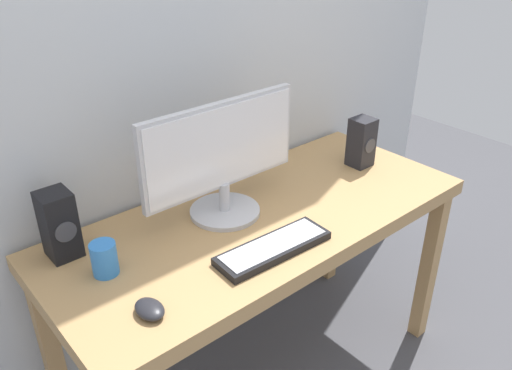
# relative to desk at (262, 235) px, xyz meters

# --- Properties ---
(desk) EXTENTS (1.47, 0.63, 0.77)m
(desk) POSITION_rel_desk_xyz_m (0.00, 0.00, 0.00)
(desk) COLOR tan
(desk) RESTS_ON ground_plane
(monitor) EXTENTS (0.58, 0.24, 0.39)m
(monitor) POSITION_rel_desk_xyz_m (-0.09, 0.09, 0.29)
(monitor) COLOR silver
(monitor) RESTS_ON desk
(keyboard_primary) EXTENTS (0.37, 0.13, 0.03)m
(keyboard_primary) POSITION_rel_desk_xyz_m (-0.12, -0.18, 0.10)
(keyboard_primary) COLOR black
(keyboard_primary) RESTS_ON desk
(mouse) EXTENTS (0.07, 0.10, 0.03)m
(mouse) POSITION_rel_desk_xyz_m (-0.54, -0.18, 0.10)
(mouse) COLOR #232328
(mouse) RESTS_ON desk
(speaker_right) EXTENTS (0.09, 0.09, 0.19)m
(speaker_right) POSITION_rel_desk_xyz_m (0.54, 0.03, 0.18)
(speaker_right) COLOR #232328
(speaker_right) RESTS_ON desk
(speaker_left) EXTENTS (0.09, 0.10, 0.21)m
(speaker_left) POSITION_rel_desk_xyz_m (-0.60, 0.21, 0.19)
(speaker_left) COLOR black
(speaker_left) RESTS_ON desk
(coffee_mug) EXTENTS (0.07, 0.07, 0.10)m
(coffee_mug) POSITION_rel_desk_xyz_m (-0.54, 0.05, 0.13)
(coffee_mug) COLOR #337FD8
(coffee_mug) RESTS_ON desk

